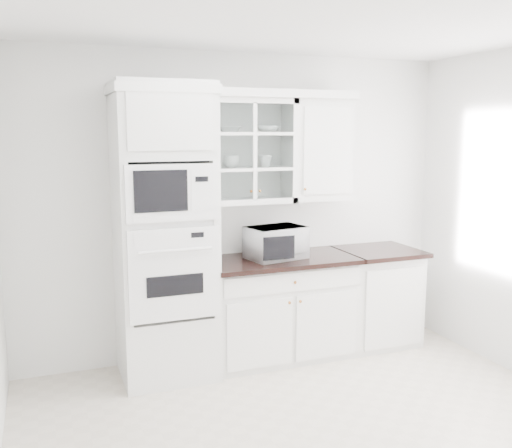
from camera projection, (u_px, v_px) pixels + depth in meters
name	position (u px, v px, depth m)	size (l,w,h in m)	color
ground	(327.00, 441.00, 3.75)	(4.00, 3.50, 0.01)	beige
room_shell	(302.00, 167.00, 3.86)	(4.00, 3.50, 2.70)	white
oven_column	(165.00, 234.00, 4.60)	(0.76, 0.68, 2.40)	white
base_cabinet_run	(280.00, 307.00, 5.11)	(1.32, 0.67, 0.92)	white
extra_base_cabinet	(376.00, 296.00, 5.46)	(0.72, 0.67, 0.92)	white
upper_cabinet_glass	(248.00, 151.00, 4.93)	(0.80, 0.33, 0.90)	white
upper_cabinet_solid	(318.00, 150.00, 5.16)	(0.55, 0.33, 0.90)	white
crown_molding	(237.00, 93.00, 4.79)	(2.14, 0.38, 0.07)	white
countertop_microwave	(275.00, 242.00, 4.98)	(0.48, 0.40, 0.28)	white
bowl_a	(230.00, 129.00, 4.84)	(0.21, 0.21, 0.05)	white
bowl_b	(268.00, 129.00, 4.98)	(0.19, 0.19, 0.06)	white
cup_a	(231.00, 162.00, 4.88)	(0.13, 0.13, 0.11)	white
cup_b	(266.00, 161.00, 5.00)	(0.11, 0.11, 0.11)	white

